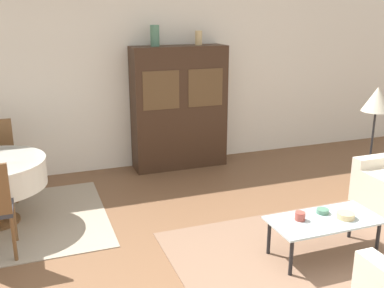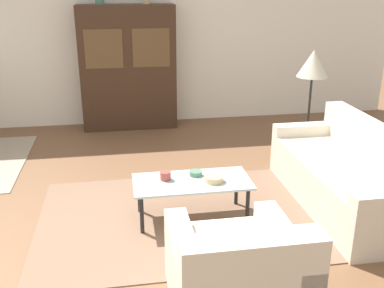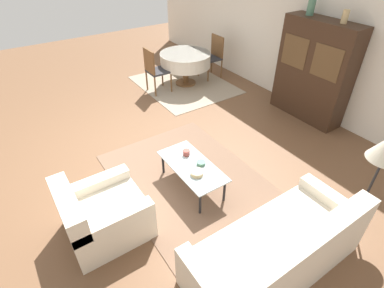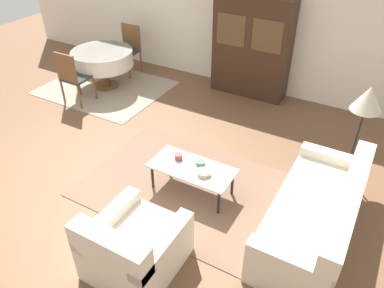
{
  "view_description": "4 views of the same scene",
  "coord_description": "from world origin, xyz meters",
  "px_view_note": "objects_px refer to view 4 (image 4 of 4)",
  "views": [
    {
      "loc": [
        -1.35,
        -2.83,
        2.3
      ],
      "look_at": [
        0.2,
        1.4,
        0.95
      ],
      "focal_mm": 42.0,
      "sensor_mm": 36.0,
      "label": 1
    },
    {
      "loc": [
        0.56,
        -3.33,
        2.12
      ],
      "look_at": [
        1.18,
        0.38,
        0.75
      ],
      "focal_mm": 42.0,
      "sensor_mm": 36.0,
      "label": 2
    },
    {
      "loc": [
        3.8,
        -1.37,
        3.03
      ],
      "look_at": [
        1.18,
        0.38,
        0.75
      ],
      "focal_mm": 28.0,
      "sensor_mm": 36.0,
      "label": 3
    },
    {
      "loc": [
        3.0,
        -2.82,
        3.33
      ],
      "look_at": [
        1.18,
        0.38,
        0.75
      ],
      "focal_mm": 35.0,
      "sensor_mm": 36.0,
      "label": 4
    }
  ],
  "objects_px": {
    "floor_lamp": "(367,103)",
    "cup": "(178,157)",
    "dining_chair_far": "(129,47)",
    "dining_chair_near": "(72,75)",
    "armchair": "(134,248)",
    "coffee_table": "(192,170)",
    "display_cabinet": "(252,47)",
    "bowl_small": "(200,162)",
    "couch": "(316,216)",
    "dining_table": "(103,58)",
    "bowl": "(204,173)"
  },
  "relations": [
    {
      "from": "floor_lamp",
      "to": "cup",
      "type": "distance_m",
      "value": 2.41
    },
    {
      "from": "dining_chair_far",
      "to": "floor_lamp",
      "type": "bearing_deg",
      "value": 164.57
    },
    {
      "from": "dining_chair_near",
      "to": "armchair",
      "type": "bearing_deg",
      "value": -37.44
    },
    {
      "from": "armchair",
      "to": "cup",
      "type": "xyz_separation_m",
      "value": [
        -0.31,
        1.39,
        0.13
      ]
    },
    {
      "from": "coffee_table",
      "to": "cup",
      "type": "relative_size",
      "value": 10.9
    },
    {
      "from": "cup",
      "to": "armchair",
      "type": "bearing_deg",
      "value": -77.31
    },
    {
      "from": "display_cabinet",
      "to": "bowl_small",
      "type": "bearing_deg",
      "value": -79.82
    },
    {
      "from": "display_cabinet",
      "to": "cup",
      "type": "relative_size",
      "value": 18.25
    },
    {
      "from": "dining_chair_near",
      "to": "cup",
      "type": "distance_m",
      "value": 2.93
    },
    {
      "from": "couch",
      "to": "coffee_table",
      "type": "height_order",
      "value": "couch"
    },
    {
      "from": "couch",
      "to": "dining_table",
      "type": "xyz_separation_m",
      "value": [
        -4.57,
        1.8,
        0.29
      ]
    },
    {
      "from": "dining_table",
      "to": "dining_chair_far",
      "type": "distance_m",
      "value": 0.8
    },
    {
      "from": "armchair",
      "to": "bowl",
      "type": "bearing_deg",
      "value": 84.65
    },
    {
      "from": "couch",
      "to": "dining_chair_far",
      "type": "bearing_deg",
      "value": 60.36
    },
    {
      "from": "bowl",
      "to": "dining_chair_far",
      "type": "bearing_deg",
      "value": 140.01
    },
    {
      "from": "armchair",
      "to": "coffee_table",
      "type": "relative_size",
      "value": 0.85
    },
    {
      "from": "armchair",
      "to": "dining_chair_near",
      "type": "relative_size",
      "value": 0.94
    },
    {
      "from": "couch",
      "to": "dining_table",
      "type": "bearing_deg",
      "value": 68.49
    },
    {
      "from": "dining_table",
      "to": "dining_chair_far",
      "type": "height_order",
      "value": "dining_chair_far"
    },
    {
      "from": "dining_chair_far",
      "to": "floor_lamp",
      "type": "relative_size",
      "value": 0.72
    },
    {
      "from": "dining_table",
      "to": "bowl",
      "type": "relative_size",
      "value": 6.73
    },
    {
      "from": "coffee_table",
      "to": "floor_lamp",
      "type": "bearing_deg",
      "value": 38.3
    },
    {
      "from": "armchair",
      "to": "dining_chair_far",
      "type": "height_order",
      "value": "dining_chair_far"
    },
    {
      "from": "floor_lamp",
      "to": "armchair",
      "type": "bearing_deg",
      "value": -121.24
    },
    {
      "from": "armchair",
      "to": "bowl_small",
      "type": "xyz_separation_m",
      "value": [
        -0.02,
        1.44,
        0.12
      ]
    },
    {
      "from": "bowl",
      "to": "bowl_small",
      "type": "distance_m",
      "value": 0.22
    },
    {
      "from": "dining_table",
      "to": "cup",
      "type": "height_order",
      "value": "dining_table"
    },
    {
      "from": "coffee_table",
      "to": "dining_table",
      "type": "height_order",
      "value": "dining_table"
    },
    {
      "from": "dining_table",
      "to": "dining_chair_far",
      "type": "xyz_separation_m",
      "value": [
        0.0,
        0.8,
        -0.03
      ]
    },
    {
      "from": "couch",
      "to": "display_cabinet",
      "type": "distance_m",
      "value": 3.64
    },
    {
      "from": "floor_lamp",
      "to": "bowl",
      "type": "distance_m",
      "value": 2.16
    },
    {
      "from": "coffee_table",
      "to": "display_cabinet",
      "type": "bearing_deg",
      "value": 98.79
    },
    {
      "from": "dining_chair_far",
      "to": "cup",
      "type": "bearing_deg",
      "value": 137.11
    },
    {
      "from": "armchair",
      "to": "floor_lamp",
      "type": "bearing_deg",
      "value": 58.76
    },
    {
      "from": "display_cabinet",
      "to": "floor_lamp",
      "type": "bearing_deg",
      "value": -37.47
    },
    {
      "from": "couch",
      "to": "floor_lamp",
      "type": "xyz_separation_m",
      "value": [
        0.12,
        1.31,
        0.84
      ]
    },
    {
      "from": "dining_chair_far",
      "to": "cup",
      "type": "height_order",
      "value": "dining_chair_far"
    },
    {
      "from": "dining_table",
      "to": "dining_chair_near",
      "type": "xyz_separation_m",
      "value": [
        0.0,
        -0.8,
        -0.03
      ]
    },
    {
      "from": "display_cabinet",
      "to": "cup",
      "type": "distance_m",
      "value": 2.97
    },
    {
      "from": "dining_chair_far",
      "to": "floor_lamp",
      "type": "distance_m",
      "value": 4.9
    },
    {
      "from": "couch",
      "to": "display_cabinet",
      "type": "bearing_deg",
      "value": 34.52
    },
    {
      "from": "dining_chair_far",
      "to": "armchair",
      "type": "bearing_deg",
      "value": 127.87
    },
    {
      "from": "display_cabinet",
      "to": "dining_table",
      "type": "bearing_deg",
      "value": -155.56
    },
    {
      "from": "dining_chair_near",
      "to": "coffee_table",
      "type": "bearing_deg",
      "value": -18.92
    },
    {
      "from": "dining_table",
      "to": "dining_chair_near",
      "type": "height_order",
      "value": "dining_chair_near"
    },
    {
      "from": "couch",
      "to": "dining_chair_near",
      "type": "xyz_separation_m",
      "value": [
        -4.57,
        1.0,
        0.26
      ]
    },
    {
      "from": "dining_chair_near",
      "to": "bowl",
      "type": "relative_size",
      "value": 5.68
    },
    {
      "from": "bowl",
      "to": "dining_table",
      "type": "bearing_deg",
      "value": 149.53
    },
    {
      "from": "dining_table",
      "to": "dining_chair_near",
      "type": "bearing_deg",
      "value": -90.0
    },
    {
      "from": "floor_lamp",
      "to": "bowl",
      "type": "relative_size",
      "value": 7.87
    }
  ]
}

